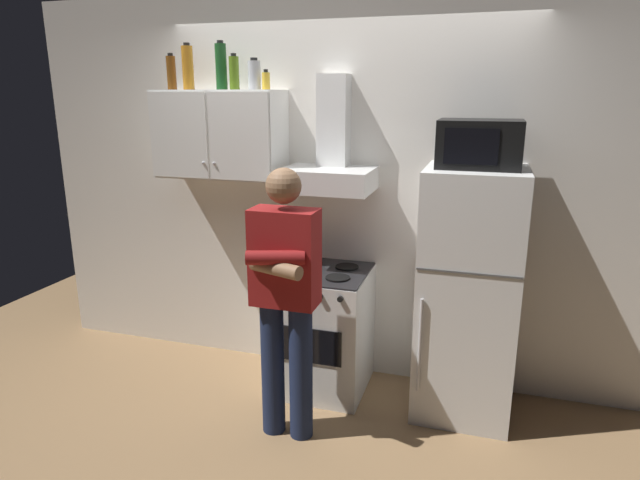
{
  "coord_description": "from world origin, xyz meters",
  "views": [
    {
      "loc": [
        0.97,
        -3.12,
        2.04
      ],
      "look_at": [
        0.0,
        0.0,
        1.15
      ],
      "focal_mm": 30.72,
      "sensor_mm": 36.0,
      "label": 1
    }
  ],
  "objects_px": {
    "stove_oven": "(324,330)",
    "bottle_beer_brown": "(171,73)",
    "person_standing": "(285,296)",
    "refrigerator": "(468,295)",
    "bottle_canister_steel": "(254,75)",
    "bottle_olive_oil": "(234,73)",
    "bottle_spice_jar": "(266,80)",
    "bottle_wine_green": "(221,66)",
    "upper_cabinet": "(220,134)",
    "bottle_liquor_amber": "(188,67)",
    "range_hood": "(330,160)",
    "microwave": "(479,144)"
  },
  "relations": [
    {
      "from": "stove_oven",
      "to": "bottle_beer_brown",
      "type": "relative_size",
      "value": 3.57
    },
    {
      "from": "person_standing",
      "to": "bottle_beer_brown",
      "type": "xyz_separation_m",
      "value": [
        -1.1,
        0.73,
        1.26
      ]
    },
    {
      "from": "refrigerator",
      "to": "bottle_canister_steel",
      "type": "distance_m",
      "value": 2.0
    },
    {
      "from": "bottle_olive_oil",
      "to": "person_standing",
      "type": "bearing_deg",
      "value": -49.77
    },
    {
      "from": "bottle_spice_jar",
      "to": "bottle_wine_green",
      "type": "height_order",
      "value": "bottle_wine_green"
    },
    {
      "from": "person_standing",
      "to": "bottle_wine_green",
      "type": "bearing_deg",
      "value": 134.09
    },
    {
      "from": "upper_cabinet",
      "to": "stove_oven",
      "type": "relative_size",
      "value": 1.03
    },
    {
      "from": "upper_cabinet",
      "to": "bottle_beer_brown",
      "type": "xyz_separation_m",
      "value": [
        -0.35,
        0.0,
        0.42
      ]
    },
    {
      "from": "person_standing",
      "to": "bottle_spice_jar",
      "type": "xyz_separation_m",
      "value": [
        -0.39,
        0.72,
        1.21
      ]
    },
    {
      "from": "bottle_canister_steel",
      "to": "stove_oven",
      "type": "bearing_deg",
      "value": -14.0
    },
    {
      "from": "person_standing",
      "to": "bottle_liquor_amber",
      "type": "distance_m",
      "value": 1.78
    },
    {
      "from": "stove_oven",
      "to": "bottle_beer_brown",
      "type": "bearing_deg",
      "value": 173.65
    },
    {
      "from": "person_standing",
      "to": "bottle_canister_steel",
      "type": "xyz_separation_m",
      "value": [
        -0.48,
        0.74,
        1.24
      ]
    },
    {
      "from": "range_hood",
      "to": "upper_cabinet",
      "type": "bearing_deg",
      "value": -179.91
    },
    {
      "from": "stove_oven",
      "to": "bottle_olive_oil",
      "type": "bearing_deg",
      "value": 168.89
    },
    {
      "from": "bottle_olive_oil",
      "to": "upper_cabinet",
      "type": "bearing_deg",
      "value": -176.8
    },
    {
      "from": "bottle_olive_oil",
      "to": "bottle_wine_green",
      "type": "relative_size",
      "value": 0.73
    },
    {
      "from": "bottle_beer_brown",
      "to": "refrigerator",
      "type": "bearing_deg",
      "value": -3.47
    },
    {
      "from": "range_hood",
      "to": "bottle_liquor_amber",
      "type": "xyz_separation_m",
      "value": [
        -1.02,
        -0.0,
        0.6
      ]
    },
    {
      "from": "upper_cabinet",
      "to": "bottle_olive_oil",
      "type": "height_order",
      "value": "bottle_olive_oil"
    },
    {
      "from": "range_hood",
      "to": "bottle_olive_oil",
      "type": "distance_m",
      "value": 0.88
    },
    {
      "from": "bottle_wine_green",
      "to": "microwave",
      "type": "bearing_deg",
      "value": -4.11
    },
    {
      "from": "bottle_liquor_amber",
      "to": "bottle_spice_jar",
      "type": "xyz_separation_m",
      "value": [
        0.58,
        -0.01,
        -0.09
      ]
    },
    {
      "from": "stove_oven",
      "to": "bottle_spice_jar",
      "type": "height_order",
      "value": "bottle_spice_jar"
    },
    {
      "from": "microwave",
      "to": "bottle_liquor_amber",
      "type": "xyz_separation_m",
      "value": [
        -1.97,
        0.1,
        0.46
      ]
    },
    {
      "from": "stove_oven",
      "to": "range_hood",
      "type": "bearing_deg",
      "value": 90.0
    },
    {
      "from": "stove_oven",
      "to": "person_standing",
      "type": "distance_m",
      "value": 0.77
    },
    {
      "from": "bottle_canister_steel",
      "to": "range_hood",
      "type": "bearing_deg",
      "value": -0.53
    },
    {
      "from": "range_hood",
      "to": "bottle_beer_brown",
      "type": "xyz_separation_m",
      "value": [
        -1.15,
        0.0,
        0.57
      ]
    },
    {
      "from": "bottle_olive_oil",
      "to": "bottle_spice_jar",
      "type": "height_order",
      "value": "bottle_olive_oil"
    },
    {
      "from": "bottle_canister_steel",
      "to": "bottle_olive_oil",
      "type": "relative_size",
      "value": 0.87
    },
    {
      "from": "bottle_spice_jar",
      "to": "bottle_wine_green",
      "type": "xyz_separation_m",
      "value": [
        -0.34,
        0.03,
        0.09
      ]
    },
    {
      "from": "bottle_wine_green",
      "to": "stove_oven",
      "type": "bearing_deg",
      "value": -10.45
    },
    {
      "from": "range_hood",
      "to": "refrigerator",
      "type": "xyz_separation_m",
      "value": [
        0.95,
        -0.13,
        -0.8
      ]
    },
    {
      "from": "stove_oven",
      "to": "bottle_canister_steel",
      "type": "bearing_deg",
      "value": 166.0
    },
    {
      "from": "bottle_canister_steel",
      "to": "bottle_wine_green",
      "type": "height_order",
      "value": "bottle_wine_green"
    },
    {
      "from": "upper_cabinet",
      "to": "bottle_beer_brown",
      "type": "bearing_deg",
      "value": 179.52
    },
    {
      "from": "microwave",
      "to": "bottle_spice_jar",
      "type": "bearing_deg",
      "value": 175.93
    },
    {
      "from": "upper_cabinet",
      "to": "person_standing",
      "type": "height_order",
      "value": "upper_cabinet"
    },
    {
      "from": "upper_cabinet",
      "to": "bottle_beer_brown",
      "type": "height_order",
      "value": "bottle_beer_brown"
    },
    {
      "from": "person_standing",
      "to": "bottle_liquor_amber",
      "type": "bearing_deg",
      "value": 143.04
    },
    {
      "from": "upper_cabinet",
      "to": "bottle_wine_green",
      "type": "distance_m",
      "value": 0.45
    },
    {
      "from": "person_standing",
      "to": "bottle_olive_oil",
      "type": "distance_m",
      "value": 1.59
    },
    {
      "from": "person_standing",
      "to": "bottle_olive_oil",
      "type": "relative_size",
      "value": 7.01
    },
    {
      "from": "stove_oven",
      "to": "refrigerator",
      "type": "bearing_deg",
      "value": 0.04
    },
    {
      "from": "microwave",
      "to": "bottle_wine_green",
      "type": "bearing_deg",
      "value": 175.89
    },
    {
      "from": "range_hood",
      "to": "bottle_spice_jar",
      "type": "distance_m",
      "value": 0.67
    },
    {
      "from": "upper_cabinet",
      "to": "refrigerator",
      "type": "xyz_separation_m",
      "value": [
        1.75,
        -0.12,
        -0.95
      ]
    },
    {
      "from": "microwave",
      "to": "bottle_olive_oil",
      "type": "bearing_deg",
      "value": 176.01
    },
    {
      "from": "upper_cabinet",
      "to": "microwave",
      "type": "height_order",
      "value": "upper_cabinet"
    }
  ]
}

